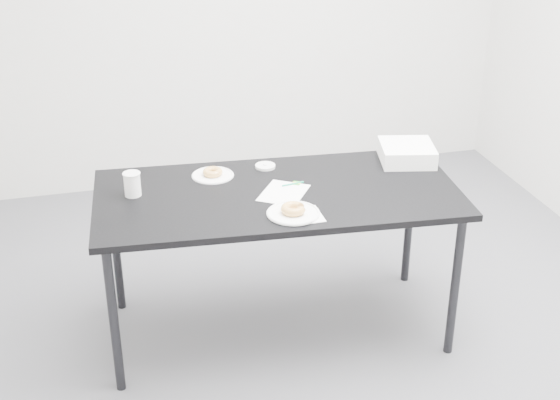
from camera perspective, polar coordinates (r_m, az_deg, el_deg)
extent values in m
plane|color=#545459|center=(4.06, 1.74, -9.61)|extent=(4.00, 4.00, 0.00)
cube|color=black|center=(3.69, -0.18, 0.41)|extent=(1.78, 0.94, 0.03)
cylinder|color=black|center=(3.56, -12.06, -8.63)|extent=(0.04, 0.04, 0.75)
cylinder|color=black|center=(4.13, -11.93, -3.32)|extent=(0.04, 0.04, 0.75)
cylinder|color=black|center=(3.80, 12.68, -6.20)|extent=(0.04, 0.04, 0.75)
cylinder|color=black|center=(4.35, 9.43, -1.54)|extent=(0.04, 0.04, 0.75)
cube|color=white|center=(3.67, 0.27, 0.53)|extent=(0.30, 0.31, 0.00)
cube|color=green|center=(3.76, 1.22, 1.24)|extent=(0.05, 0.05, 0.00)
cylinder|color=#0C8561|center=(3.75, 0.95, 1.19)|extent=(0.11, 0.03, 0.01)
cube|color=white|center=(3.46, 1.69, -1.14)|extent=(0.17, 0.17, 0.00)
cylinder|color=white|center=(3.47, 0.98, -0.97)|extent=(0.24, 0.24, 0.01)
torus|color=#C3803D|center=(3.46, 0.98, -0.65)|extent=(0.13, 0.13, 0.04)
cylinder|color=white|center=(3.86, -4.94, 1.80)|extent=(0.21, 0.21, 0.01)
torus|color=#C3803D|center=(3.85, -4.95, 2.06)|extent=(0.11, 0.11, 0.03)
cylinder|color=white|center=(3.68, -10.75, 1.15)|extent=(0.08, 0.08, 0.12)
cylinder|color=white|center=(3.94, -1.08, 2.49)|extent=(0.10, 0.10, 0.01)
cube|color=white|center=(4.05, 9.26, 3.42)|extent=(0.32, 0.32, 0.09)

